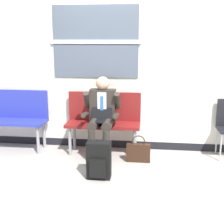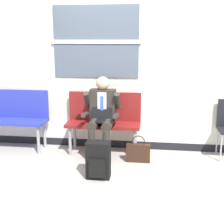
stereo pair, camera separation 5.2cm
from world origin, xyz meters
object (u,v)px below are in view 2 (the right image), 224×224
at_px(bench_empty, 7,114).
at_px(backpack, 98,160).
at_px(handbag, 138,152).
at_px(person_seated, 102,115).
at_px(bench_with_person, 104,118).

xyz_separation_m(bench_empty, backpack, (1.74, -0.99, -0.34)).
bearing_deg(bench_empty, handbag, -9.28).
xyz_separation_m(bench_empty, person_seated, (1.66, -0.21, 0.10)).
distance_m(bench_empty, backpack, 2.03).
bearing_deg(bench_empty, person_seated, -7.11).
bearing_deg(bench_empty, backpack, -29.61).
height_order(person_seated, backpack, person_seated).
xyz_separation_m(bench_with_person, handbag, (0.59, -0.37, -0.43)).
bearing_deg(bench_with_person, bench_empty, 179.95).
bearing_deg(handbag, person_seated, 164.74).
bearing_deg(backpack, bench_empty, 150.39).
relative_size(bench_empty, backpack, 2.74).
relative_size(bench_empty, person_seated, 1.10).
bearing_deg(bench_empty, bench_with_person, -0.05).
xyz_separation_m(bench_with_person, bench_empty, (-1.66, 0.00, 0.01)).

